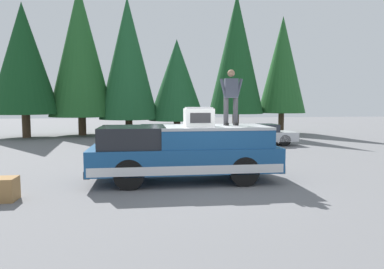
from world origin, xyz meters
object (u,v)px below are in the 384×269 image
at_px(compressor_unit, 199,117).
at_px(parked_car_black, 157,135).
at_px(pickup_truck, 184,152).
at_px(person_on_truck_bed, 231,96).
at_px(wooden_crate, 4,189).
at_px(parked_car_silver, 258,135).

bearing_deg(compressor_unit, parked_car_black, 6.03).
height_order(compressor_unit, parked_car_black, compressor_unit).
bearing_deg(pickup_truck, person_on_truck_bed, -82.69).
xyz_separation_m(compressor_unit, wooden_crate, (-1.37, 4.91, -1.65)).
distance_m(pickup_truck, parked_car_silver, 9.79).
relative_size(pickup_truck, parked_car_silver, 1.35).
height_order(pickup_truck, parked_car_black, pickup_truck).
bearing_deg(parked_car_silver, wooden_crate, 136.13).
xyz_separation_m(parked_car_silver, parked_car_black, (0.34, 5.59, 0.00)).
relative_size(pickup_truck, compressor_unit, 6.60).
relative_size(compressor_unit, wooden_crate, 1.50).
bearing_deg(person_on_truck_bed, compressor_unit, 109.78).
bearing_deg(parked_car_black, pickup_truck, -176.45).
distance_m(person_on_truck_bed, parked_car_black, 8.98).
bearing_deg(wooden_crate, person_on_truck_bed, -73.64).
xyz_separation_m(compressor_unit, person_on_truck_bed, (0.38, -1.05, 0.62)).
bearing_deg(pickup_truck, compressor_unit, -115.67).
relative_size(parked_car_black, wooden_crate, 7.32).
relative_size(compressor_unit, person_on_truck_bed, 0.50).
xyz_separation_m(parked_car_silver, wooden_crate, (-9.94, 9.56, -0.30)).
bearing_deg(parked_car_silver, parked_car_black, 86.51).
bearing_deg(person_on_truck_bed, pickup_truck, 97.31).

